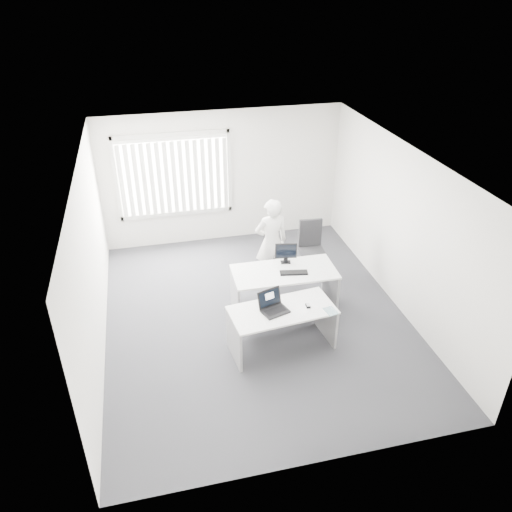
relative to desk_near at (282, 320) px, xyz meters
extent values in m
plane|color=#43434A|center=(-0.21, 0.85, -0.52)|extent=(6.00, 6.00, 0.00)
cube|color=silver|center=(-0.21, 3.85, 0.88)|extent=(5.00, 0.02, 2.80)
cube|color=silver|center=(-0.21, -2.15, 0.88)|extent=(5.00, 0.02, 2.80)
cube|color=silver|center=(-2.71, 0.85, 0.88)|extent=(0.02, 6.00, 2.80)
cube|color=silver|center=(2.29, 0.85, 0.88)|extent=(0.02, 6.00, 2.80)
cube|color=white|center=(-0.21, 0.85, 2.28)|extent=(5.00, 6.00, 0.02)
cube|color=beige|center=(-1.21, 3.81, 1.03)|extent=(2.32, 0.06, 1.76)
cube|color=white|center=(0.00, 0.00, 0.19)|extent=(1.66, 0.91, 0.03)
cube|color=#969598|center=(-0.77, -0.09, -0.17)|extent=(0.12, 0.68, 0.69)
cube|color=#969598|center=(0.77, 0.09, -0.17)|extent=(0.12, 0.68, 0.69)
cube|color=white|center=(0.31, 0.95, 0.25)|extent=(1.75, 0.85, 0.03)
cube|color=#969598|center=(-0.54, 0.96, -0.14)|extent=(0.06, 0.75, 0.76)
cube|color=#969598|center=(1.15, 0.93, -0.14)|extent=(0.06, 0.75, 0.76)
cylinder|color=black|center=(1.17, 1.97, -0.48)|extent=(0.65, 0.65, 0.08)
cylinder|color=black|center=(1.17, 1.97, -0.29)|extent=(0.07, 0.07, 0.46)
cube|color=black|center=(1.17, 1.97, -0.06)|extent=(0.50, 0.50, 0.07)
cube|color=black|center=(1.18, 2.18, 0.26)|extent=(0.45, 0.09, 0.55)
imported|color=silver|center=(0.33, 1.88, 0.32)|extent=(0.64, 0.44, 1.69)
cube|color=white|center=(0.36, -0.05, 0.20)|extent=(0.39, 0.34, 0.00)
cube|color=silver|center=(0.70, -0.22, 0.21)|extent=(0.19, 0.24, 0.01)
cube|color=black|center=(0.44, 0.84, 0.28)|extent=(0.48, 0.23, 0.02)
camera|label=1|loc=(-1.80, -5.84, 4.67)|focal=35.00mm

